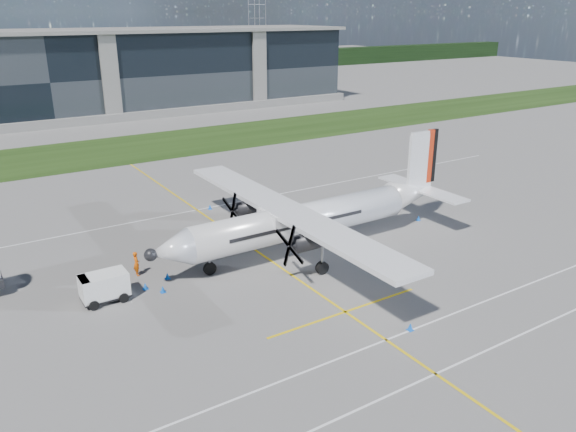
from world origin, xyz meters
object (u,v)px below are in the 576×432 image
Objects in this scene: safety_cone_stbdwing at (210,207)px; safety_cone_nose_stbd at (167,276)px; baggage_tug at (104,287)px; safety_cone_nose_port at (163,289)px; pylon_east at (257,23)px; safety_cone_fwd at (145,286)px; safety_cone_portwing at (410,327)px; ground_crew_person at (136,262)px; turboprop_aircraft at (312,199)px; safety_cone_tail at (418,218)px.

safety_cone_stbdwing is 15.65m from safety_cone_nose_stbd.
baggage_tug is 3.93m from safety_cone_nose_port.
pylon_east is 173.50m from safety_cone_nose_port.
safety_cone_nose_port is (-91.16, -146.89, -14.75)m from pylon_east.
pylon_east is 173.02m from safety_cone_fwd.
safety_cone_nose_stbd is 18.01m from safety_cone_portwing.
ground_crew_person is 4.35× the size of safety_cone_stbdwing.
safety_cone_portwing is at bearing -88.34° from safety_cone_stbdwing.
ground_crew_person is at bearing 41.09° from baggage_tug.
turboprop_aircraft reaches higher than safety_cone_fwd.
ground_crew_person is at bearing 132.49° from safety_cone_nose_stbd.
safety_cone_nose_port is (-25.68, -0.83, 0.00)m from safety_cone_tail.
baggage_tug reaches higher than safety_cone_portwing.
safety_cone_tail is at bearing -114.15° from pylon_east.
safety_cone_stbdwing is 27.49m from safety_cone_portwing.
safety_cone_nose_port is at bearing 130.51° from safety_cone_portwing.
ground_crew_person reaches higher than safety_cone_nose_stbd.
safety_cone_portwing and safety_cone_fwd have the same top height.
turboprop_aircraft is at bearing 81.34° from safety_cone_portwing.
safety_cone_fwd is (-0.89, 1.12, 0.00)m from safety_cone_nose_port.
safety_cone_tail is 1.00× the size of safety_cone_stbdwing.
turboprop_aircraft is 8.67× the size of baggage_tug.
safety_cone_stbdwing is (-80.79, -132.48, -14.75)m from pylon_east.
safety_cone_portwing is (-2.11, -13.87, -4.07)m from turboprop_aircraft.
safety_cone_fwd is at bearing -122.27° from pylon_east.
safety_cone_tail and safety_cone_portwing have the same top height.
baggage_tug is 6.64× the size of safety_cone_fwd.
safety_cone_fwd is (-1.93, -0.71, 0.00)m from safety_cone_nose_stbd.
safety_cone_tail is (12.40, 0.02, -4.07)m from turboprop_aircraft.
ground_crew_person reaches higher than safety_cone_nose_port.
turboprop_aircraft is at bearing -1.29° from safety_cone_fwd.
turboprop_aircraft is 57.58× the size of safety_cone_nose_port.
safety_cone_portwing is (-79.99, -159.96, -14.75)m from pylon_east.
safety_cone_nose_stbd is at bearing -126.54° from safety_cone_stbdwing.
pylon_east reaches higher than safety_cone_nose_stbd.
safety_cone_fwd is at bearing 3.47° from baggage_tug.
ground_crew_person is 20.49m from safety_cone_portwing.
safety_cone_fwd is at bearing 178.71° from turboprop_aircraft.
safety_cone_stbdwing and safety_cone_portwing have the same top height.
pylon_east is 165.89m from turboprop_aircraft.
safety_cone_nose_stbd is 1.00× the size of safety_cone_fwd.
safety_cone_nose_stbd is at bearing -121.85° from pylon_east.
safety_cone_stbdwing is 1.00× the size of safety_cone_portwing.
safety_cone_tail is at bearing -0.24° from baggage_tug.
safety_cone_nose_port and safety_cone_portwing have the same top height.
safety_cone_portwing is at bearing -98.66° from turboprop_aircraft.
pylon_east is 170.68m from ground_crew_person.
ground_crew_person is 2.62m from safety_cone_nose_stbd.
baggage_tug is at bearing 165.74° from safety_cone_nose_port.
pylon_east is 1.04× the size of turboprop_aircraft.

